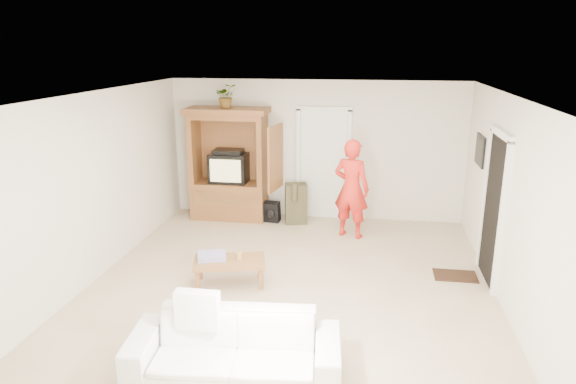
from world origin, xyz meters
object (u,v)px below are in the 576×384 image
(sofa, at_px, (234,347))
(coffee_table, at_px, (229,263))
(armoire, at_px, (230,171))
(man, at_px, (351,189))

(sofa, xyz_separation_m, coffee_table, (-0.60, 1.97, 0.01))
(armoire, height_order, sofa, armoire)
(armoire, height_order, man, armoire)
(man, xyz_separation_m, coffee_table, (-1.56, -2.15, -0.54))
(coffee_table, bearing_deg, armoire, 90.48)
(man, height_order, coffee_table, man)
(man, relative_size, sofa, 0.81)
(sofa, bearing_deg, armoire, 100.42)
(armoire, height_order, coffee_table, armoire)
(armoire, distance_m, coffee_table, 2.98)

